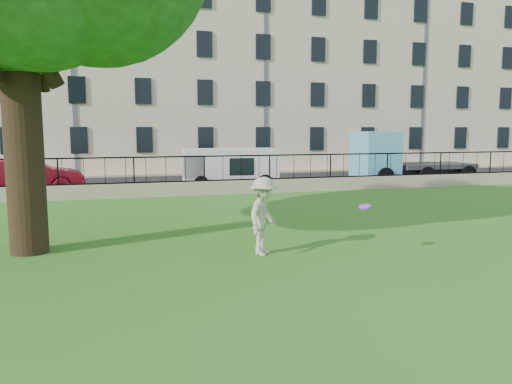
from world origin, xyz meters
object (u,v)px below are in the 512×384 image
object	(u,v)px
man	(263,216)
red_sedan	(28,176)
blue_truck	(412,156)
white_van	(230,168)
frisbee	(365,207)

from	to	relation	value
man	red_sedan	xyz separation A→B (m)	(-7.05, 13.27, -0.11)
red_sedan	blue_truck	size ratio (longest dim) A/B	0.73
white_van	frisbee	bearing A→B (deg)	-87.43
red_sedan	blue_truck	xyz separation A→B (m)	(19.54, -0.05, 0.58)
man	white_van	xyz separation A→B (m)	(2.20, 13.12, 0.05)
frisbee	red_sedan	bearing A→B (deg)	123.12
frisbee	blue_truck	distance (m)	17.45
frisbee	blue_truck	bearing A→B (deg)	53.62
white_van	blue_truck	size ratio (longest dim) A/B	0.70
white_van	blue_truck	distance (m)	10.30
blue_truck	red_sedan	bearing A→B (deg)	179.97
man	frisbee	size ratio (longest dim) A/B	6.70
white_van	blue_truck	world-z (taller)	blue_truck
red_sedan	white_van	distance (m)	9.26
man	frisbee	bearing A→B (deg)	-73.36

